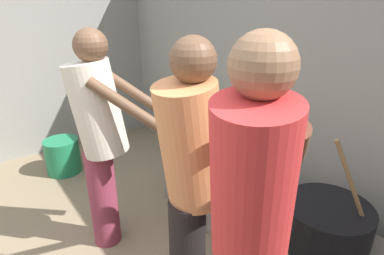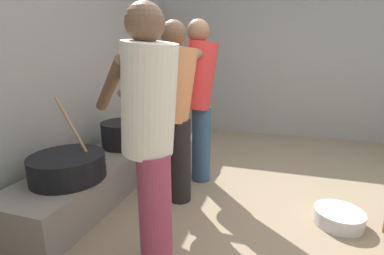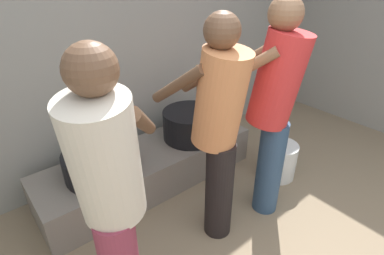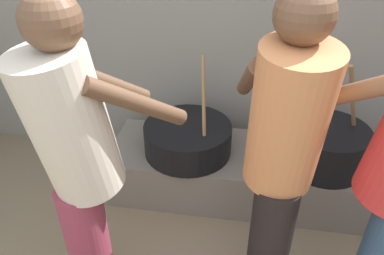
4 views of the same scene
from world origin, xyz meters
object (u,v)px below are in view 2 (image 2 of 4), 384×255
object	(u,v)px
cook_in_cream_shirt	(150,130)
metal_mixing_bowl	(339,217)
cook_in_orange_shirt	(175,104)
cook_in_red_shirt	(198,93)
cooking_pot_secondary	(125,134)
bucket_white_plastic	(194,150)
cooking_pot_main	(68,167)

from	to	relation	value
cook_in_cream_shirt	metal_mixing_bowl	bearing A→B (deg)	-55.64
cook_in_orange_shirt	cook_in_red_shirt	bearing A→B (deg)	-9.28
cook_in_cream_shirt	metal_mixing_bowl	world-z (taller)	cook_in_cream_shirt
cook_in_orange_shirt	cooking_pot_secondary	bearing A→B (deg)	63.86
cook_in_cream_shirt	cook_in_orange_shirt	world-z (taller)	cook_in_orange_shirt
cooking_pot_secondary	metal_mixing_bowl	size ratio (longest dim) A/B	1.92
cook_in_orange_shirt	cook_in_cream_shirt	bearing A→B (deg)	-169.46
cook_in_red_shirt	bucket_white_plastic	size ratio (longest dim) A/B	4.86
bucket_white_plastic	metal_mixing_bowl	distance (m)	1.74
cook_in_orange_shirt	bucket_white_plastic	xyz separation A→B (m)	(0.92, 0.10, -0.74)
cooking_pot_secondary	cook_in_red_shirt	world-z (taller)	cook_in_red_shirt
cook_in_cream_shirt	metal_mixing_bowl	size ratio (longest dim) A/B	4.20
cook_in_cream_shirt	bucket_white_plastic	distance (m)	1.91
cooking_pot_main	bucket_white_plastic	size ratio (longest dim) A/B	1.93
cook_in_cream_shirt	cook_in_orange_shirt	size ratio (longest dim) A/B	0.99
cooking_pot_secondary	cook_in_red_shirt	size ratio (longest dim) A/B	0.44
cooking_pot_main	cooking_pot_secondary	distance (m)	0.89
bucket_white_plastic	cooking_pot_secondary	bearing A→B (deg)	131.50
cooking_pot_main	cook_in_red_shirt	world-z (taller)	cook_in_red_shirt
cook_in_cream_shirt	cooking_pot_secondary	bearing A→B (deg)	36.81
cooking_pot_secondary	metal_mixing_bowl	world-z (taller)	cooking_pot_secondary
cook_in_red_shirt	metal_mixing_bowl	distance (m)	1.64
cooking_pot_secondary	cook_in_orange_shirt	size ratio (longest dim) A/B	0.45
metal_mixing_bowl	bucket_white_plastic	bearing A→B (deg)	58.50
cook_in_cream_shirt	cooking_pot_main	bearing A→B (deg)	71.24
cooking_pot_main	metal_mixing_bowl	bearing A→B (deg)	-75.80
cooking_pot_main	cook_in_red_shirt	size ratio (longest dim) A/B	0.40
bucket_white_plastic	metal_mixing_bowl	size ratio (longest dim) A/B	0.90
cook_in_orange_shirt	metal_mixing_bowl	distance (m)	1.62
cooking_pot_main	cook_in_red_shirt	bearing A→B (deg)	-39.39
cook_in_cream_shirt	cook_in_red_shirt	distance (m)	1.29
cook_in_cream_shirt	cook_in_red_shirt	bearing A→B (deg)	3.47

